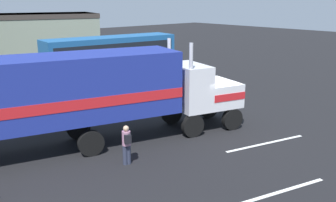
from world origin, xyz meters
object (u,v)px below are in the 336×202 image
(semi_truck, at_px, (84,92))
(parked_bus, at_px, (111,53))
(parked_car, at_px, (72,100))
(person_bystander, at_px, (127,143))

(semi_truck, relative_size, parked_bus, 1.28)
(semi_truck, xyz_separation_m, parked_car, (1.94, 4.98, -1.72))
(person_bystander, bearing_deg, parked_car, 77.45)
(semi_truck, relative_size, person_bystander, 8.78)
(semi_truck, bearing_deg, person_bystander, -85.58)
(person_bystander, xyz_separation_m, parked_bus, (8.91, 14.61, 1.17))
(parked_bus, distance_m, parked_car, 10.01)
(semi_truck, xyz_separation_m, parked_bus, (9.12, 11.84, -0.46))
(parked_bus, xyz_separation_m, parked_car, (-7.18, -6.86, -1.26))
(person_bystander, bearing_deg, parked_bus, 58.63)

